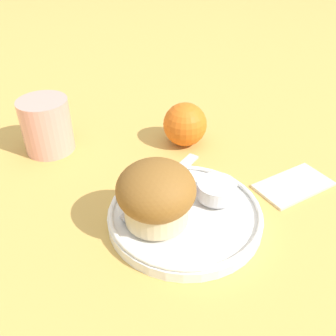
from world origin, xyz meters
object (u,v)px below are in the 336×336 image
muffin (156,194)px  juice_glass (47,126)px  orange_fruit (185,124)px  butter_knife (163,184)px

muffin → juice_glass: bearing=102.9°
muffin → orange_fruit: muffin is taller
orange_fruit → muffin: bearing=-132.2°
juice_glass → orange_fruit: bearing=-26.2°
butter_knife → juice_glass: juice_glass is taller
butter_knife → juice_glass: size_ratio=1.80×
butter_knife → orange_fruit: orange_fruit is taller
muffin → juice_glass: 0.26m
muffin → butter_knife: bearing=52.9°
butter_knife → muffin: bearing=-153.0°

